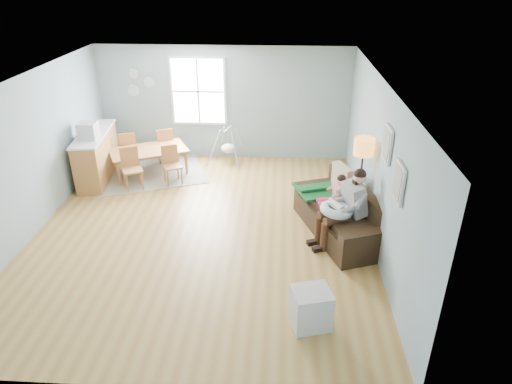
# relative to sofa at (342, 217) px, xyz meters

# --- Properties ---
(room) EXTENTS (8.40, 9.40, 3.90)m
(room) POSITION_rel_sofa_xyz_m (-2.51, -0.04, 2.12)
(room) COLOR olive
(window) EXTENTS (1.32, 0.08, 1.62)m
(window) POSITION_rel_sofa_xyz_m (-3.11, 3.42, 1.35)
(window) COLOR silver
(window) RESTS_ON room
(pictures) EXTENTS (0.05, 1.34, 0.74)m
(pictures) POSITION_rel_sofa_xyz_m (0.46, -1.09, 1.55)
(pictures) COLOR silver
(pictures) RESTS_ON room
(wall_plates) EXTENTS (0.67, 0.02, 0.66)m
(wall_plates) POSITION_rel_sofa_xyz_m (-4.51, 3.43, 1.52)
(wall_plates) COLOR #92A9B0
(wall_plates) RESTS_ON room
(sofa) EXTENTS (1.58, 2.31, 0.86)m
(sofa) POSITION_rel_sofa_xyz_m (0.00, 0.00, 0.00)
(sofa) COLOR black
(sofa) RESTS_ON room
(green_throw) EXTENTS (1.17, 1.05, 0.04)m
(green_throw) POSITION_rel_sofa_xyz_m (-0.32, 0.64, 0.24)
(green_throw) COLOR #145827
(green_throw) RESTS_ON sofa
(beige_pillow) EXTENTS (0.36, 0.53, 0.52)m
(beige_pillow) POSITION_rel_sofa_xyz_m (0.02, 0.60, 0.48)
(beige_pillow) COLOR tan
(beige_pillow) RESTS_ON sofa
(father) EXTENTS (1.02, 0.71, 1.37)m
(father) POSITION_rel_sofa_xyz_m (-0.02, -0.33, 0.43)
(father) COLOR gray
(father) RESTS_ON sofa
(nursing_pillow) EXTENTS (0.73, 0.72, 0.23)m
(nursing_pillow) POSITION_rel_sofa_xyz_m (-0.17, -0.39, 0.36)
(nursing_pillow) COLOR #C6E5F8
(nursing_pillow) RESTS_ON father
(infant) EXTENTS (0.26, 0.36, 0.14)m
(infant) POSITION_rel_sofa_xyz_m (-0.19, -0.35, 0.44)
(infant) COLOR silver
(infant) RESTS_ON nursing_pillow
(toddler) EXTENTS (0.55, 0.34, 0.83)m
(toddler) POSITION_rel_sofa_xyz_m (-0.14, 0.16, 0.42)
(toddler) COLOR silver
(toddler) RESTS_ON sofa
(floor_lamp) EXTENTS (0.34, 0.34, 1.71)m
(floor_lamp) POSITION_rel_sofa_xyz_m (0.29, 0.28, 1.11)
(floor_lamp) COLOR black
(floor_lamp) RESTS_ON room
(storage_cube) EXTENTS (0.59, 0.55, 0.55)m
(storage_cube) POSITION_rel_sofa_xyz_m (-0.68, -2.39, -0.03)
(storage_cube) COLOR silver
(storage_cube) RESTS_ON room
(rug) EXTENTS (2.84, 2.51, 0.01)m
(rug) POSITION_rel_sofa_xyz_m (-4.11, 2.31, -0.30)
(rug) COLOR gray
(rug) RESTS_ON room
(dining_table) EXTENTS (1.92, 1.59, 0.59)m
(dining_table) POSITION_rel_sofa_xyz_m (-4.11, 2.31, -0.01)
(dining_table) COLOR brown
(dining_table) RESTS_ON rug
(chair_sw) EXTENTS (0.54, 0.54, 0.89)m
(chair_sw) POSITION_rel_sofa_xyz_m (-4.31, 1.61, 0.20)
(chair_sw) COLOR olive
(chair_sw) RESTS_ON rug
(chair_se) EXTENTS (0.51, 0.51, 0.84)m
(chair_se) POSITION_rel_sofa_xyz_m (-3.51, 1.91, 0.16)
(chair_se) COLOR olive
(chair_se) RESTS_ON rug
(chair_nw) EXTENTS (0.50, 0.50, 0.86)m
(chair_nw) POSITION_rel_sofa_xyz_m (-4.71, 2.70, 0.18)
(chair_nw) COLOR olive
(chair_nw) RESTS_ON rug
(chair_ne) EXTENTS (0.52, 0.52, 0.86)m
(chair_ne) POSITION_rel_sofa_xyz_m (-3.92, 3.01, 0.18)
(chair_ne) COLOR olive
(chair_ne) RESTS_ON rug
(counter) EXTENTS (0.78, 1.96, 1.07)m
(counter) POSITION_rel_sofa_xyz_m (-5.21, 2.04, 0.24)
(counter) COLOR brown
(counter) RESTS_ON room
(monitor) EXTENTS (0.39, 0.37, 0.35)m
(monitor) POSITION_rel_sofa_xyz_m (-5.15, 1.68, 0.94)
(monitor) COLOR silver
(monitor) RESTS_ON counter
(baby_swing) EXTENTS (1.02, 1.03, 0.86)m
(baby_swing) POSITION_rel_sofa_xyz_m (-2.39, 3.06, 0.08)
(baby_swing) COLOR silver
(baby_swing) RESTS_ON room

